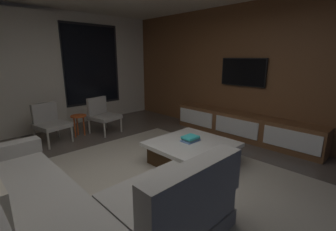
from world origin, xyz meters
TOP-DOWN VIEW (x-y plane):
  - floor at (0.00, 0.00)m, footprint 9.20×9.20m
  - back_wall_with_window at (-0.06, 3.62)m, footprint 6.60×0.30m
  - media_wall at (3.06, 0.00)m, footprint 0.12×7.80m
  - area_rug at (0.35, -0.10)m, footprint 3.20×3.80m
  - sectional_couch at (-0.94, -0.18)m, footprint 1.98×2.50m
  - coffee_table at (1.09, 0.02)m, footprint 1.16×1.16m
  - book_stack_on_coffee_table at (1.13, 0.08)m, footprint 0.28×0.21m
  - accent_chair_near_window at (0.90, 2.47)m, footprint 0.64×0.66m
  - accent_chair_by_curtain at (-0.16, 2.60)m, footprint 0.64×0.65m
  - side_stool at (0.40, 2.56)m, footprint 0.32×0.32m
  - media_console at (2.77, 0.05)m, footprint 0.46×3.10m
  - mounted_tv at (2.95, 0.25)m, footprint 0.05×0.98m

SIDE VIEW (x-z plane):
  - floor at x=0.00m, z-range 0.00..0.00m
  - area_rug at x=0.35m, z-range 0.00..0.01m
  - coffee_table at x=1.09m, z-range 0.01..0.37m
  - media_console at x=2.77m, z-range -0.01..0.51m
  - sectional_couch at x=-0.94m, z-range -0.12..0.70m
  - side_stool at x=0.40m, z-range 0.14..0.60m
  - book_stack_on_coffee_table at x=1.13m, z-range 0.36..0.44m
  - accent_chair_near_window at x=0.90m, z-range 0.04..0.82m
  - accent_chair_by_curtain at x=-0.16m, z-range 0.04..0.82m
  - back_wall_with_window at x=-0.06m, z-range -0.01..2.69m
  - media_wall at x=3.06m, z-range 0.00..2.70m
  - mounted_tv at x=2.95m, z-range 1.07..1.63m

